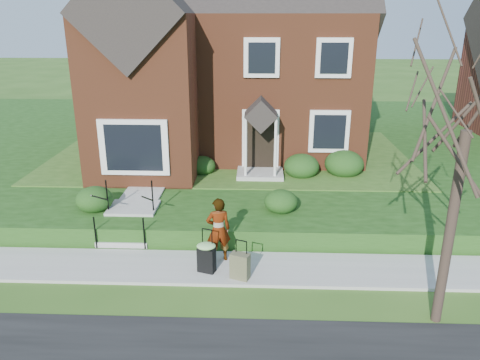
{
  "coord_description": "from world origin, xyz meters",
  "views": [
    {
      "loc": [
        1.1,
        -10.15,
        5.94
      ],
      "look_at": [
        0.63,
        2.0,
        1.65
      ],
      "focal_mm": 35.0,
      "sensor_mm": 36.0,
      "label": 1
    }
  ],
  "objects_px": {
    "woman": "(218,230)",
    "suitcase_olive": "(240,266)",
    "tree_verge": "(470,110)",
    "front_steps": "(130,219)",
    "suitcase_black": "(206,256)"
  },
  "relations": [
    {
      "from": "suitcase_black",
      "to": "suitcase_olive",
      "type": "bearing_deg",
      "value": -0.35
    },
    {
      "from": "woman",
      "to": "suitcase_black",
      "type": "xyz_separation_m",
      "value": [
        -0.24,
        -0.59,
        -0.41
      ]
    },
    {
      "from": "suitcase_black",
      "to": "tree_verge",
      "type": "bearing_deg",
      "value": 0.17
    },
    {
      "from": "suitcase_olive",
      "to": "woman",
      "type": "bearing_deg",
      "value": 144.68
    },
    {
      "from": "front_steps",
      "to": "tree_verge",
      "type": "height_order",
      "value": "tree_verge"
    },
    {
      "from": "woman",
      "to": "front_steps",
      "type": "bearing_deg",
      "value": -44.06
    },
    {
      "from": "suitcase_olive",
      "to": "tree_verge",
      "type": "relative_size",
      "value": 0.15
    },
    {
      "from": "woman",
      "to": "suitcase_olive",
      "type": "distance_m",
      "value": 1.16
    },
    {
      "from": "front_steps",
      "to": "tree_verge",
      "type": "relative_size",
      "value": 0.32
    },
    {
      "from": "front_steps",
      "to": "tree_verge",
      "type": "bearing_deg",
      "value": -26.79
    },
    {
      "from": "front_steps",
      "to": "suitcase_olive",
      "type": "relative_size",
      "value": 2.1
    },
    {
      "from": "woman",
      "to": "suitcase_olive",
      "type": "height_order",
      "value": "woman"
    },
    {
      "from": "woman",
      "to": "suitcase_black",
      "type": "height_order",
      "value": "woman"
    },
    {
      "from": "front_steps",
      "to": "suitcase_olive",
      "type": "height_order",
      "value": "front_steps"
    },
    {
      "from": "suitcase_black",
      "to": "tree_verge",
      "type": "relative_size",
      "value": 0.18
    }
  ]
}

